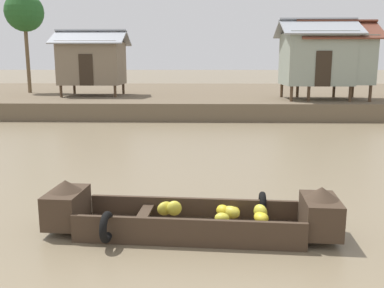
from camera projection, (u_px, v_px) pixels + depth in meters
ground_plane at (224, 166)px, 12.11m from camera, size 300.00×300.00×0.00m
riverbank_strip at (211, 97)px, 30.58m from camera, size 160.00×20.00×0.91m
banana_boat at (192, 216)px, 7.29m from camera, size 5.05×1.64×0.91m
stilt_house_left at (92, 62)px, 25.56m from camera, size 4.29×3.51×3.96m
stilt_house_mid_left at (316, 58)px, 22.87m from camera, size 4.14×3.65×4.36m
stilt_house_mid_right at (334, 59)px, 22.83m from camera, size 4.29×3.51×4.25m
palm_tree_near at (24, 13)px, 27.27m from camera, size 2.49×2.49×6.47m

